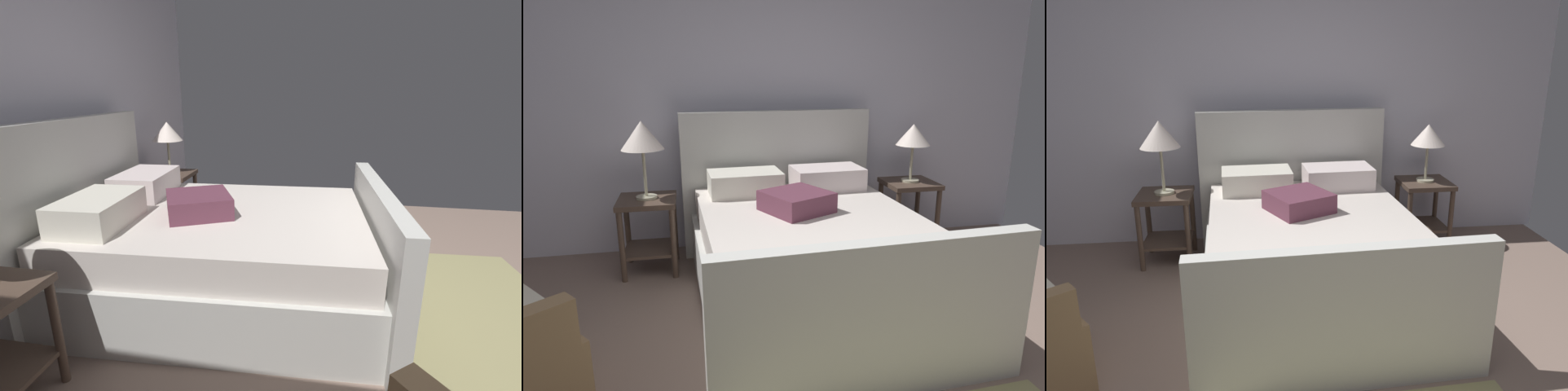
% 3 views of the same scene
% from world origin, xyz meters
% --- Properties ---
extents(ground_plane, '(4.93, 5.31, 0.02)m').
position_xyz_m(ground_plane, '(0.00, 0.00, -0.01)').
color(ground_plane, '#846D60').
extents(wall_back, '(5.05, 0.12, 2.74)m').
position_xyz_m(wall_back, '(0.00, 2.71, 1.37)').
color(wall_back, silver).
rests_on(wall_back, ground).
extents(bed, '(1.73, 2.22, 1.24)m').
position_xyz_m(bed, '(0.12, 1.49, 0.36)').
color(bed, silver).
rests_on(bed, ground).
extents(nightstand_right, '(0.44, 0.44, 0.60)m').
position_xyz_m(nightstand_right, '(1.25, 2.31, 0.40)').
color(nightstand_right, '#4D3B2F').
rests_on(nightstand_right, ground).
extents(table_lamp_right, '(0.30, 0.30, 0.51)m').
position_xyz_m(table_lamp_right, '(1.25, 2.31, 1.01)').
color(table_lamp_right, '#B7B293').
rests_on(table_lamp_right, nightstand_right).
extents(area_rug, '(1.87, 1.24, 0.01)m').
position_xyz_m(area_rug, '(0.12, -0.27, 0.01)').
color(area_rug, '#999261').
rests_on(area_rug, ground).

